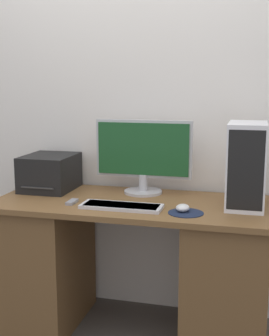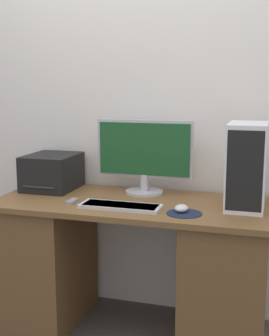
{
  "view_description": "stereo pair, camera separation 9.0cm",
  "coord_description": "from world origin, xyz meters",
  "px_view_note": "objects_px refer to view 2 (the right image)",
  "views": [
    {
      "loc": [
        0.65,
        -2.1,
        1.44
      ],
      "look_at": [
        0.02,
        0.33,
        0.97
      ],
      "focal_mm": 50.0,
      "sensor_mm": 36.0,
      "label": 1
    },
    {
      "loc": [
        0.74,
        -2.07,
        1.44
      ],
      "look_at": [
        0.02,
        0.33,
        0.97
      ],
      "focal_mm": 50.0,
      "sensor_mm": 36.0,
      "label": 2
    }
  ],
  "objects_px": {
    "keyboard": "(121,206)",
    "remote_control": "(72,201)",
    "printer": "(52,172)",
    "mouse": "(181,208)",
    "monitor": "(145,154)",
    "computer_tower": "(247,166)"
  },
  "relations": [
    {
      "from": "computer_tower",
      "to": "printer",
      "type": "distance_m",
      "value": 1.18
    },
    {
      "from": "mouse",
      "to": "printer",
      "type": "height_order",
      "value": "printer"
    },
    {
      "from": "mouse",
      "to": "remote_control",
      "type": "xyz_separation_m",
      "value": [
        -0.61,
        0.02,
        -0.01
      ]
    },
    {
      "from": "printer",
      "to": "remote_control",
      "type": "bearing_deg",
      "value": -47.53
    },
    {
      "from": "monitor",
      "to": "remote_control",
      "type": "height_order",
      "value": "monitor"
    },
    {
      "from": "printer",
      "to": "remote_control",
      "type": "height_order",
      "value": "printer"
    },
    {
      "from": "computer_tower",
      "to": "monitor",
      "type": "bearing_deg",
      "value": 164.57
    },
    {
      "from": "mouse",
      "to": "computer_tower",
      "type": "relative_size",
      "value": 0.19
    },
    {
      "from": "keyboard",
      "to": "remote_control",
      "type": "bearing_deg",
      "value": 175.24
    },
    {
      "from": "printer",
      "to": "remote_control",
      "type": "distance_m",
      "value": 0.39
    },
    {
      "from": "mouse",
      "to": "printer",
      "type": "xyz_separation_m",
      "value": [
        -0.87,
        0.3,
        0.08
      ]
    },
    {
      "from": "monitor",
      "to": "computer_tower",
      "type": "bearing_deg",
      "value": -15.43
    },
    {
      "from": "remote_control",
      "to": "computer_tower",
      "type": "bearing_deg",
      "value": 10.46
    },
    {
      "from": "printer",
      "to": "remote_control",
      "type": "xyz_separation_m",
      "value": [
        0.26,
        -0.28,
        -0.1
      ]
    },
    {
      "from": "mouse",
      "to": "remote_control",
      "type": "distance_m",
      "value": 0.61
    },
    {
      "from": "keyboard",
      "to": "remote_control",
      "type": "relative_size",
      "value": 4.25
    },
    {
      "from": "mouse",
      "to": "monitor",
      "type": "bearing_deg",
      "value": 129.59
    },
    {
      "from": "keyboard",
      "to": "remote_control",
      "type": "xyz_separation_m",
      "value": [
        -0.29,
        0.02,
        -0.0
      ]
    },
    {
      "from": "keyboard",
      "to": "monitor",
      "type": "bearing_deg",
      "value": 84.97
    },
    {
      "from": "remote_control",
      "to": "keyboard",
      "type": "bearing_deg",
      "value": -4.76
    },
    {
      "from": "mouse",
      "to": "computer_tower",
      "type": "height_order",
      "value": "computer_tower"
    },
    {
      "from": "monitor",
      "to": "computer_tower",
      "type": "relative_size",
      "value": 1.29
    }
  ]
}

